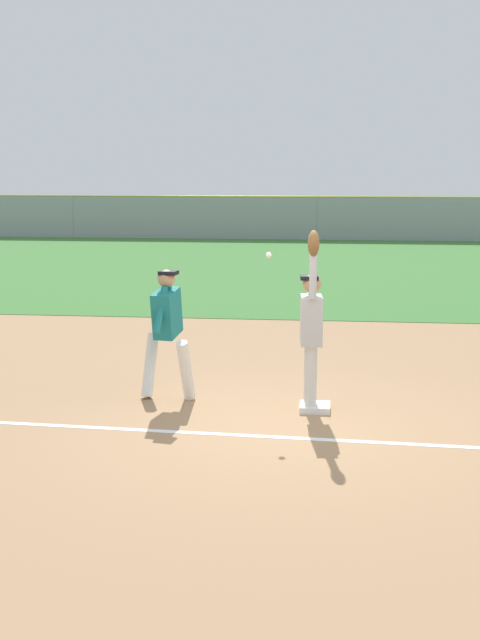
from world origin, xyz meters
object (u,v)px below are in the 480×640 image
first_base (315,407)px  baseball (269,255)px  fielder (311,323)px  runner (167,325)px  parked_car_green (166,216)px  parked_car_blue (297,217)px  parked_car_black (437,217)px

first_base → baseball: bearing=168.3°
fielder → runner: (-1.87, 0.30, -0.12)m
baseball → parked_car_green: bearing=103.7°
baseball → parked_car_green: baseball is taller
runner → baseball: 1.64m
parked_car_green → parked_car_blue: 6.16m
parked_car_blue → parked_car_black: (6.40, 0.19, 0.00)m
first_base → parked_car_green: size_ratio=0.09×
baseball → parked_car_blue: (-0.75, 28.65, -1.27)m
first_base → runner: (-1.93, 0.32, 0.96)m
parked_car_blue → runner: bearing=-92.9°
baseball → parked_car_black: 29.41m
fielder → parked_car_blue: (-1.29, 28.76, -0.45)m
runner → baseball: size_ratio=23.24×
parked_car_green → parked_car_black: same height
fielder → parked_car_green: (-7.45, 28.47, -0.45)m
parked_car_black → fielder: bearing=-101.7°
first_base → parked_car_blue: (-1.35, 28.77, 0.63)m
first_base → parked_car_blue: parked_car_blue is taller
runner → first_base: bearing=0.2°
first_base → parked_car_black: size_ratio=0.09×
first_base → runner: runner is taller
parked_car_green → baseball: bearing=-75.5°
parked_car_green → fielder: bearing=-74.5°
fielder → baseball: size_ratio=30.81×
first_base → parked_car_blue: size_ratio=0.09×
first_base → baseball: 2.00m
fielder → baseball: bearing=-15.4°
runner → fielder: bearing=0.4°
baseball → parked_car_blue: bearing=91.5°
parked_car_black → parked_car_green: bearing=-179.5°
baseball → parked_car_black: bearing=78.9°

